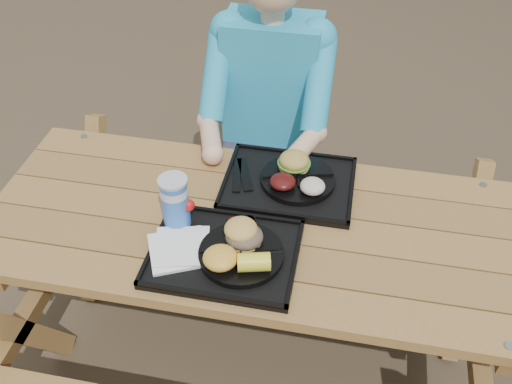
# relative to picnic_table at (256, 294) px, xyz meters

# --- Properties ---
(ground) EXTENTS (60.00, 60.00, 0.00)m
(ground) POSITION_rel_picnic_table_xyz_m (0.00, 0.00, -0.38)
(ground) COLOR #999999
(ground) RESTS_ON ground
(picnic_table) EXTENTS (1.80, 1.49, 0.75)m
(picnic_table) POSITION_rel_picnic_table_xyz_m (0.00, 0.00, 0.00)
(picnic_table) COLOR #999999
(picnic_table) RESTS_ON ground
(tray_near) EXTENTS (0.45, 0.35, 0.02)m
(tray_near) POSITION_rel_picnic_table_xyz_m (-0.07, -0.17, 0.39)
(tray_near) COLOR black
(tray_near) RESTS_ON picnic_table
(tray_far) EXTENTS (0.45, 0.35, 0.02)m
(tray_far) POSITION_rel_picnic_table_xyz_m (0.08, 0.20, 0.39)
(tray_far) COLOR black
(tray_far) RESTS_ON picnic_table
(plate_near) EXTENTS (0.26, 0.26, 0.02)m
(plate_near) POSITION_rel_picnic_table_xyz_m (-0.01, -0.17, 0.41)
(plate_near) COLOR black
(plate_near) RESTS_ON tray_near
(plate_far) EXTENTS (0.26, 0.26, 0.02)m
(plate_far) POSITION_rel_picnic_table_xyz_m (0.11, 0.21, 0.41)
(plate_far) COLOR black
(plate_far) RESTS_ON tray_far
(napkin_stack) EXTENTS (0.23, 0.23, 0.02)m
(napkin_stack) POSITION_rel_picnic_table_xyz_m (-0.20, -0.19, 0.40)
(napkin_stack) COLOR white
(napkin_stack) RESTS_ON tray_near
(soda_cup) EXTENTS (0.09, 0.09, 0.17)m
(soda_cup) POSITION_rel_picnic_table_xyz_m (-0.24, -0.08, 0.48)
(soda_cup) COLOR blue
(soda_cup) RESTS_ON tray_near
(condiment_bbq) EXTENTS (0.04, 0.04, 0.03)m
(condiment_bbq) POSITION_rel_picnic_table_xyz_m (-0.06, -0.05, 0.41)
(condiment_bbq) COLOR #320705
(condiment_bbq) RESTS_ON tray_near
(condiment_mustard) EXTENTS (0.05, 0.05, 0.03)m
(condiment_mustard) POSITION_rel_picnic_table_xyz_m (-0.02, -0.04, 0.41)
(condiment_mustard) COLOR yellow
(condiment_mustard) RESTS_ON tray_near
(sandwich) EXTENTS (0.11, 0.11, 0.11)m
(sandwich) POSITION_rel_picnic_table_xyz_m (-0.01, -0.13, 0.47)
(sandwich) COLOR gold
(sandwich) RESTS_ON plate_near
(mac_cheese) EXTENTS (0.10, 0.10, 0.05)m
(mac_cheese) POSITION_rel_picnic_table_xyz_m (-0.06, -0.23, 0.44)
(mac_cheese) COLOR yellow
(mac_cheese) RESTS_ON plate_near
(corn_cob) EXTENTS (0.12, 0.12, 0.06)m
(corn_cob) POSITION_rel_picnic_table_xyz_m (0.04, -0.23, 0.44)
(corn_cob) COLOR #FFF435
(corn_cob) RESTS_ON plate_near
(cutlery_far) EXTENTS (0.09, 0.18, 0.01)m
(cutlery_far) POSITION_rel_picnic_table_xyz_m (-0.08, 0.21, 0.40)
(cutlery_far) COLOR black
(cutlery_far) RESTS_ON tray_far
(burger) EXTENTS (0.11, 0.11, 0.10)m
(burger) POSITION_rel_picnic_table_xyz_m (0.09, 0.25, 0.46)
(burger) COLOR gold
(burger) RESTS_ON plate_far
(baked_beans) EXTENTS (0.09, 0.09, 0.04)m
(baked_beans) POSITION_rel_picnic_table_xyz_m (0.06, 0.15, 0.44)
(baked_beans) COLOR #480F0E
(baked_beans) RESTS_ON plate_far
(potato_salad) EXTENTS (0.08, 0.08, 0.05)m
(potato_salad) POSITION_rel_picnic_table_xyz_m (0.17, 0.14, 0.44)
(potato_salad) COLOR beige
(potato_salad) RESTS_ON plate_far
(diner) EXTENTS (0.48, 0.84, 1.28)m
(diner) POSITION_rel_picnic_table_xyz_m (-0.07, 0.69, 0.27)
(diner) COLOR #1D9ACB
(diner) RESTS_ON ground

